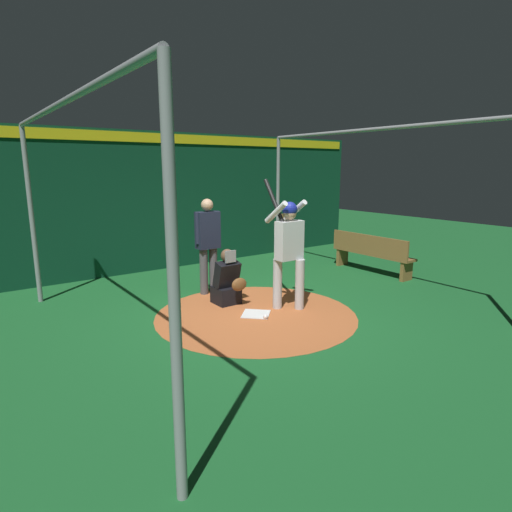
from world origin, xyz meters
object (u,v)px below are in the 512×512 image
Objects in this scene: umpire at (208,241)px; bat_rack at (284,234)px; bench at (371,252)px; baseball_0 at (265,317)px; catcher at (227,283)px; home_plate at (256,314)px; batter at (289,245)px.

umpire reaches higher than bat_rack.
baseball_0 is (0.99, -3.64, -0.41)m from bench.
umpire is at bearing 175.45° from catcher.
umpire is at bearing -59.10° from bat_rack.
home_plate is at bearing 0.27° from umpire.
home_plate is 0.21× the size of bench.
umpire is at bearing -158.06° from batter.
catcher is 1.05m from baseball_0.
bat_rack is at bearing 141.23° from batter.
home_plate is at bearing 178.29° from baseball_0.
catcher is 3.70m from bench.
umpire is 1.97m from baseball_0.
bat_rack is (-3.60, 3.54, 0.48)m from home_plate.
bat_rack is (-3.65, 2.93, -0.57)m from batter.
batter is 1.21× the size of umpire.
batter is 28.37× the size of baseball_0.
umpire is at bearing -101.53° from bench.
baseball_0 is at bearing -0.03° from umpire.
catcher is 4.60m from bat_rack.
umpire is at bearing -179.73° from home_plate.
home_plate is 0.26m from baseball_0.
bench is at bearing 105.18° from baseball_0.
bench is at bearing 104.49° from batter.
baseball_0 is (0.26, -0.01, 0.03)m from home_plate.
home_plate is 0.82m from catcher.
umpire reaches higher than home_plate.
baseball_0 is at bearing -42.61° from bat_rack.
home_plate is 5.68× the size of baseball_0.
catcher is 0.55× the size of umpire.
catcher is 0.48× the size of bench.
home_plate is 0.44× the size of catcher.
bench is (-0.73, 3.64, 0.44)m from home_plate.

